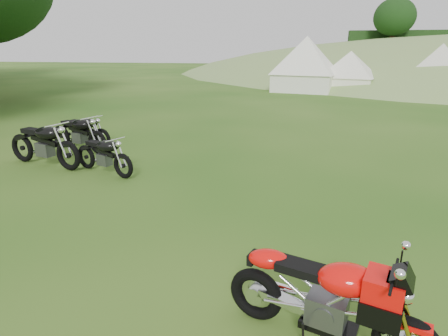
% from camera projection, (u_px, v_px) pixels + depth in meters
% --- Properties ---
extents(ground, '(120.00, 120.00, 0.00)m').
position_uv_depth(ground, '(222.00, 235.00, 5.33)').
color(ground, '#1E5011').
rests_on(ground, ground).
extents(sport_motorcycle, '(1.82, 0.98, 1.06)m').
position_uv_depth(sport_motorcycle, '(327.00, 292.00, 3.23)').
color(sport_motorcycle, '#EF0B08').
rests_on(sport_motorcycle, ground).
extents(vintage_moto_a, '(1.89, 0.96, 0.97)m').
position_uv_depth(vintage_moto_a, '(78.00, 132.00, 9.55)').
color(vintage_moto_a, black).
rests_on(vintage_moto_a, ground).
extents(vintage_moto_b, '(2.10, 0.98, 1.08)m').
position_uv_depth(vintage_moto_b, '(43.00, 143.00, 8.27)').
color(vintage_moto_b, black).
rests_on(vintage_moto_b, ground).
extents(vintage_moto_c, '(1.65, 0.98, 0.86)m').
position_uv_depth(vintage_moto_c, '(103.00, 154.00, 7.80)').
color(vintage_moto_c, black).
rests_on(vintage_moto_c, ground).
extents(vintage_moto_d, '(1.75, 0.85, 0.90)m').
position_uv_depth(vintage_moto_d, '(84.00, 130.00, 9.96)').
color(vintage_moto_d, black).
rests_on(vintage_moto_d, ground).
extents(tent_left, '(4.08, 4.08, 2.96)m').
position_uv_depth(tent_left, '(306.00, 66.00, 22.61)').
color(tent_left, white).
rests_on(tent_left, ground).
extents(tent_mid, '(3.54, 3.54, 2.47)m').
position_uv_depth(tent_mid, '(349.00, 71.00, 22.35)').
color(tent_mid, white).
rests_on(tent_mid, ground).
extents(tent_right, '(4.01, 4.01, 2.73)m').
position_uv_depth(tent_right, '(440.00, 68.00, 22.18)').
color(tent_right, silver).
rests_on(tent_right, ground).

